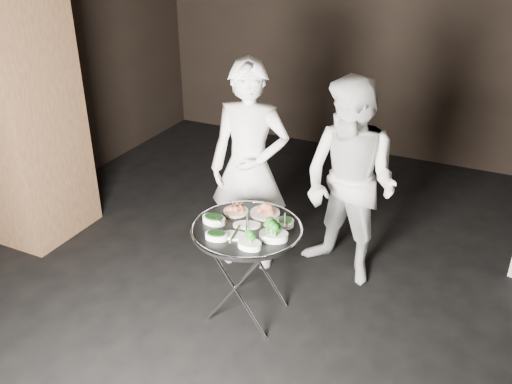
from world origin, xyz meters
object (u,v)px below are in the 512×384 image
at_px(waiter_left, 249,168).
at_px(serving_tray, 247,229).
at_px(waiter_right, 350,184).
at_px(tray_stand, 247,268).

bearing_deg(waiter_left, serving_tray, -77.39).
height_order(serving_tray, waiter_right, waiter_right).
xyz_separation_m(waiter_left, waiter_right, (0.78, 0.15, -0.04)).
bearing_deg(serving_tray, tray_stand, -90.00).
relative_size(serving_tray, waiter_left, 0.45).
height_order(tray_stand, waiter_right, waiter_right).
relative_size(serving_tray, waiter_right, 0.47).
xyz_separation_m(serving_tray, waiter_left, (-0.30, 0.65, 0.14)).
bearing_deg(tray_stand, waiter_left, 114.58).
distance_m(tray_stand, serving_tray, 0.33).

